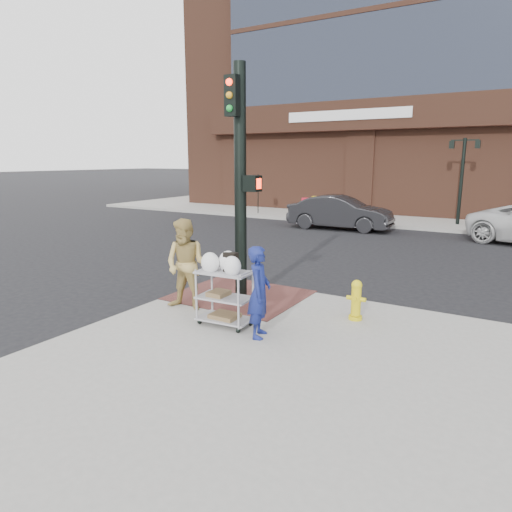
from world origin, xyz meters
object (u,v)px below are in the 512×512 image
Objects in this scene: traffic_signal_pole at (241,177)px; woman_blue at (259,292)px; sedan_dark at (340,212)px; lamp_post at (462,172)px; fire_hydrant at (356,299)px; utility_cart at (225,292)px; pedestrian_tan at (186,265)px.

traffic_signal_pole is 3.09× the size of woman_blue.
traffic_signal_pole reaches higher than sedan_dark.
fire_hydrant is at bearing -89.26° from lamp_post.
lamp_post reaches higher than utility_cart.
lamp_post reaches higher than fire_hydrant.
lamp_post reaches higher than pedestrian_tan.
fire_hydrant is (2.67, -0.06, -2.28)m from traffic_signal_pole.
sedan_dark is 5.96× the size of fire_hydrant.
lamp_post is at bearing 83.87° from utility_cart.
lamp_post is 2.48× the size of woman_blue.
sedan_dark reaches higher than fire_hydrant.
pedestrian_tan is 1.35× the size of utility_cart.
traffic_signal_pole is at bearing 56.51° from pedestrian_tan.
sedan_dark is (-1.59, 12.97, -0.31)m from pedestrian_tan.
traffic_signal_pole reaches higher than fire_hydrant.
fire_hydrant is at bearing -1.22° from traffic_signal_pole.
lamp_post is 17.09m from woman_blue.
fire_hydrant is at bearing 37.70° from utility_cart.
woman_blue is 2.04× the size of fire_hydrant.
pedestrian_tan is at bearing -176.21° from sedan_dark.
pedestrian_tan reaches higher than woman_blue.
woman_blue reaches higher than sedan_dark.
utility_cart is (-0.84, 0.15, -0.17)m from woman_blue.
sedan_dark is at bearing 112.17° from fire_hydrant.
lamp_post is at bearing 90.74° from fire_hydrant.
sedan_dark is 3.38× the size of utility_cart.
sedan_dark reaches higher than utility_cart.
woman_blue is at bearing -93.27° from lamp_post.
lamp_post is 6.06m from sedan_dark.
pedestrian_tan is at bearing 55.75° from woman_blue.
traffic_signal_pole reaches higher than pedestrian_tan.
utility_cart is (0.67, -1.61, -2.05)m from traffic_signal_pole.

